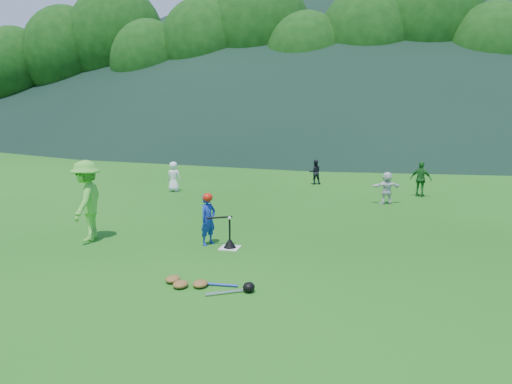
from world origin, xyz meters
TOP-DOWN VIEW (x-y plane):
  - ground at (0.00, 0.00)m, footprint 120.00×120.00m
  - home_plate at (0.00, 0.00)m, footprint 0.45×0.45m
  - baseball at (0.00, 0.00)m, footprint 0.08×0.08m
  - batter_child at (-0.60, 0.17)m, footprint 0.46×0.54m
  - adult_coach at (-3.63, -0.19)m, footprint 1.02×1.43m
  - fielder_a at (-4.25, 6.50)m, footprint 0.58×0.39m
  - fielder_b at (0.73, 9.46)m, footprint 0.58×0.52m
  - fielder_c at (4.78, 7.72)m, footprint 0.81×0.54m
  - fielder_d at (3.59, 6.13)m, footprint 1.07×0.59m
  - batting_tee at (0.00, 0.00)m, footprint 0.30×0.30m
  - batter_gear at (-0.57, 0.17)m, footprint 0.71×0.32m
  - equipment_pile at (0.20, -2.50)m, footprint 1.80×0.70m
  - outfield_fence at (0.00, 28.00)m, footprint 70.07×0.08m
  - tree_line at (0.20, 33.83)m, footprint 70.04×11.40m
  - distant_hills at (-7.63, 81.81)m, footprint 155.00×140.00m

SIDE VIEW (x-z plane):
  - ground at x=0.00m, z-range 0.00..0.00m
  - home_plate at x=0.00m, z-range 0.00..0.02m
  - equipment_pile at x=0.20m, z-range -0.03..0.16m
  - batting_tee at x=0.00m, z-range -0.21..0.47m
  - fielder_b at x=0.73m, z-range 0.00..1.00m
  - fielder_d at x=3.59m, z-range 0.00..1.09m
  - fielder_a at x=-4.25m, z-range 0.00..1.14m
  - batter_child at x=-0.60m, z-range 0.00..1.24m
  - fielder_c at x=4.78m, z-range 0.00..1.27m
  - outfield_fence at x=0.00m, z-range 0.03..1.36m
  - baseball at x=0.00m, z-range 0.70..0.78m
  - adult_coach at x=-3.63m, z-range 0.00..2.00m
  - batter_gear at x=-0.57m, z-range 0.82..1.43m
  - tree_line at x=0.20m, z-range 0.80..15.62m
  - distant_hills at x=-7.63m, z-range -1.02..30.98m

